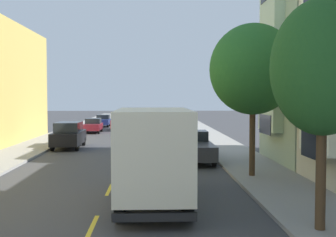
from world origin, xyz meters
TOP-DOWN VIEW (x-y plane):
  - ground_plane at (0.00, 30.00)m, footprint 160.00×160.00m
  - sidewalk_left at (-7.10, 28.00)m, footprint 3.20×120.00m
  - sidewalk_right at (7.10, 28.00)m, footprint 3.20×120.00m
  - lane_centerline_dashes at (0.00, 24.50)m, footprint 0.14×47.20m
  - street_tree_nearest at (6.40, 5.99)m, footprint 2.83×2.83m
  - street_tree_second at (6.40, 14.20)m, footprint 4.00×4.00m
  - delivery_box_truck at (1.80, 9.63)m, footprint 2.44×7.17m
  - parked_pickup_sky at (4.46, 42.37)m, footprint 2.13×5.35m
  - parked_pickup_charcoal at (4.23, 19.67)m, footprint 2.04×5.31m
  - parked_hatchback_navy at (-4.45, 49.19)m, footprint 1.75×4.00m
  - parked_suv_silver at (4.45, 49.45)m, footprint 2.05×4.84m
  - parked_suv_black at (-4.40, 26.49)m, footprint 2.03×4.83m
  - parked_hatchback_burgundy at (-4.49, 40.13)m, footprint 1.76×4.01m
  - moving_red_sedan at (-1.80, 43.62)m, footprint 1.95×4.80m

SIDE VIEW (x-z plane):
  - ground_plane at x=0.00m, z-range 0.00..0.00m
  - lane_centerline_dashes at x=0.00m, z-range 0.00..0.01m
  - sidewalk_left at x=-7.10m, z-range 0.00..0.14m
  - sidewalk_right at x=7.10m, z-range 0.00..0.14m
  - parked_hatchback_navy at x=-4.45m, z-range 0.01..1.51m
  - parked_hatchback_burgundy at x=-4.49m, z-range 0.01..1.51m
  - parked_pickup_sky at x=4.46m, z-range -0.04..1.69m
  - parked_pickup_charcoal at x=4.23m, z-range -0.04..1.69m
  - parked_suv_silver at x=4.45m, z-range 0.02..1.95m
  - parked_suv_black at x=-4.40m, z-range 0.02..1.95m
  - moving_red_sedan at x=-1.80m, z-range 0.02..1.95m
  - delivery_box_truck at x=1.80m, z-range 0.22..3.60m
  - street_tree_nearest at x=6.40m, z-range 1.42..7.76m
  - street_tree_second at x=6.40m, z-range 1.55..8.57m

